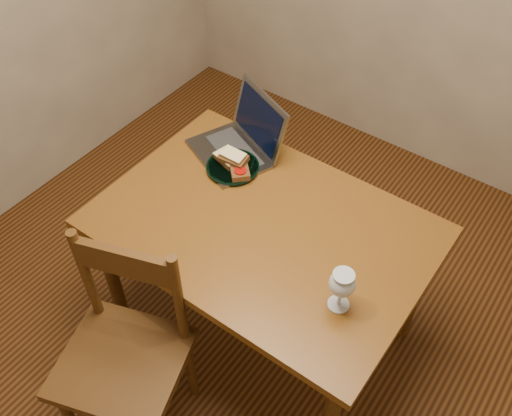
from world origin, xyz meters
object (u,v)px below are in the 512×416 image
Objects in this scene: table at (263,238)px; laptop at (243,138)px; milk_glass at (341,290)px; chair at (123,349)px; plate at (233,168)px.

table is 0.48m from laptop.
laptop is at bearing 137.09° from table.
chair is at bearing -140.11° from milk_glass.
chair reaches higher than plate.
milk_glass is 0.39× the size of laptop.
chair reaches higher than milk_glass.
plate is 1.29× the size of milk_glass.
milk_glass is at bearing 21.14° from chair.
table is 0.36m from plate.
laptop reaches higher than milk_glass.
chair is 1.02m from laptop.
laptop is (-0.77, 0.46, -0.02)m from milk_glass.
milk_glass is 0.90m from laptop.
plate reaches higher than table.
plate is at bearing 79.45° from chair.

